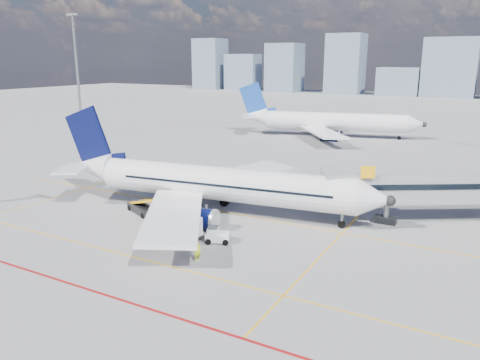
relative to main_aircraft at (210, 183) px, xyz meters
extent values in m
plane|color=gray|center=(0.61, -7.37, -3.22)|extent=(420.00, 420.00, 0.00)
cube|color=#F2A80C|center=(0.61, 0.63, -3.22)|extent=(60.00, 0.18, 0.01)
cube|color=#F2A80C|center=(0.61, -13.37, -3.22)|extent=(80.00, 0.15, 0.01)
cube|color=#F2A80C|center=(14.61, -5.37, -3.22)|extent=(0.15, 28.00, 0.01)
cube|color=#F2A80C|center=(-19.39, 0.63, -3.22)|extent=(0.15, 30.00, 0.01)
cube|color=maroon|center=(0.61, -19.37, -3.22)|extent=(90.00, 0.25, 0.01)
cube|color=#9B9CA3|center=(22.86, 8.78, 0.68)|extent=(20.84, 13.93, 2.60)
cube|color=black|center=(22.86, 8.78, 0.88)|extent=(20.52, 13.82, 0.55)
cube|color=#9B9CA3|center=(13.31, 3.13, 0.68)|extent=(4.49, 4.56, 3.00)
cube|color=black|center=(17.61, 5.43, -2.87)|extent=(2.20, 1.00, 0.70)
cylinder|color=slate|center=(17.61, 5.43, -1.52)|extent=(0.56, 0.56, 2.70)
cube|color=#F2A80C|center=(16.11, 2.93, 2.48)|extent=(1.26, 0.82, 1.20)
cylinder|color=slate|center=(-54.39, 32.63, 9.28)|extent=(0.56, 0.56, 25.00)
cube|color=slate|center=(-54.39, 32.63, 21.98)|extent=(3.20, 0.40, 0.50)
cube|color=silver|center=(-55.59, 32.38, 21.98)|extent=(0.60, 0.15, 0.35)
cube|color=silver|center=(-54.39, 32.38, 21.98)|extent=(0.60, 0.15, 0.35)
cube|color=silver|center=(-53.19, 32.38, 21.98)|extent=(0.60, 0.15, 0.35)
cube|color=slate|center=(-115.54, 182.63, 10.16)|extent=(15.08, 13.75, 26.77)
cube|color=slate|center=(-95.15, 182.63, 6.08)|extent=(17.34, 10.38, 18.60)
cube|color=slate|center=(-71.09, 182.63, 8.60)|extent=(15.73, 15.36, 23.65)
cube|color=slate|center=(-39.83, 182.63, 10.57)|extent=(16.32, 14.21, 27.60)
cube|color=slate|center=(-14.65, 182.63, 2.99)|extent=(18.27, 13.22, 12.42)
cube|color=slate|center=(5.86, 182.63, 9.30)|extent=(21.49, 13.22, 25.04)
cylinder|color=white|center=(1.61, 0.22, 0.08)|extent=(28.29, 7.40, 3.65)
cone|color=white|center=(17.18, 2.34, 0.08)|extent=(3.83, 4.07, 3.65)
sphere|color=black|center=(18.48, 2.51, 0.08)|extent=(1.16, 1.16, 1.03)
cone|color=white|center=(-15.25, -2.08, 0.59)|extent=(6.42, 4.42, 3.65)
cube|color=black|center=(15.97, 2.17, 0.59)|extent=(1.58, 1.58, 0.42)
cube|color=white|center=(-0.91, 8.37, -0.93)|extent=(8.99, 16.18, 0.54)
cube|color=white|center=(1.36, -8.31, -0.93)|extent=(12.26, 15.68, 0.54)
cylinder|color=#070C37|center=(0.42, 5.53, -2.10)|extent=(3.63, 2.58, 2.15)
cylinder|color=#070C37|center=(1.88, -5.22, -2.10)|extent=(3.63, 2.58, 2.15)
cylinder|color=silver|center=(2.18, 5.77, -2.10)|extent=(0.62, 2.23, 2.21)
cylinder|color=silver|center=(3.64, -4.98, -2.10)|extent=(0.62, 2.23, 2.21)
cube|color=#070C37|center=(-15.25, -2.08, 3.82)|extent=(6.39, 1.16, 7.97)
cube|color=#070C37|center=(-13.02, -1.77, 1.57)|extent=(5.26, 0.99, 2.01)
cube|color=white|center=(-16.02, 0.84, 0.92)|extent=(4.01, 5.77, 0.21)
cube|color=white|center=(-15.22, -5.09, 0.92)|extent=(5.03, 5.94, 0.21)
cylinder|color=slate|center=(14.12, 1.92, -2.32)|extent=(0.32, 0.32, 1.80)
cylinder|color=black|center=(14.12, 1.92, -2.84)|extent=(0.79, 0.38, 0.76)
cylinder|color=slate|center=(0.36, 2.50, -2.42)|extent=(0.36, 0.36, 1.60)
cylinder|color=black|center=(0.36, 2.50, -2.72)|extent=(1.08, 0.78, 1.00)
cylinder|color=slate|center=(1.02, -2.32, -2.42)|extent=(0.36, 0.36, 1.60)
cylinder|color=black|center=(1.02, -2.32, -2.72)|extent=(1.08, 0.78, 1.00)
cube|color=black|center=(1.83, 2.07, 0.36)|extent=(22.81, 3.20, 0.24)
cube|color=black|center=(2.32, -1.50, 0.36)|extent=(22.81, 3.20, 0.24)
cylinder|color=white|center=(-3.83, 55.56, 0.08)|extent=(29.46, 10.24, 3.81)
cone|color=white|center=(12.19, 59.21, 0.08)|extent=(4.28, 4.50, 3.81)
sphere|color=black|center=(13.53, 59.52, 0.08)|extent=(1.29, 1.29, 1.08)
cone|color=white|center=(-21.19, 51.61, 0.61)|extent=(6.95, 5.11, 3.81)
cube|color=black|center=(10.95, 58.93, 0.61)|extent=(1.76, 1.76, 0.44)
cube|color=white|center=(-7.22, 63.82, -0.97)|extent=(8.13, 16.82, 0.56)
cube|color=white|center=(-3.30, 46.65, -0.97)|extent=(13.76, 15.97, 0.56)
cylinder|color=#070C37|center=(-5.57, 60.99, -2.20)|extent=(3.93, 2.98, 2.25)
cylinder|color=#070C37|center=(-3.05, 49.92, -2.20)|extent=(3.93, 2.98, 2.25)
cylinder|color=silver|center=(-3.76, 61.40, -2.20)|extent=(0.85, 2.33, 2.31)
cylinder|color=silver|center=(-1.23, 50.34, -2.20)|extent=(0.85, 2.33, 2.31)
cube|color=#164097|center=(-21.19, 51.61, 3.99)|extent=(6.61, 1.79, 8.34)
cube|color=#164097|center=(-18.90, 52.13, 1.64)|extent=(5.45, 1.51, 2.10)
cube|color=white|center=(-22.27, 54.57, 0.96)|extent=(3.77, 5.88, 0.22)
cube|color=white|center=(-20.87, 48.47, 0.96)|extent=(5.54, 6.17, 0.22)
cylinder|color=black|center=(-5.35, 57.83, -2.72)|extent=(1.12, 0.86, 1.00)
cylinder|color=black|center=(-4.22, 52.87, -2.72)|extent=(1.12, 0.86, 1.00)
cylinder|color=black|center=(9.05, 58.50, -2.84)|extent=(0.80, 0.44, 0.76)
cube|color=white|center=(5.38, -7.21, -2.68)|extent=(2.45, 1.96, 0.79)
cube|color=white|center=(5.02, -7.37, -2.09)|extent=(1.36, 1.43, 0.59)
cube|color=black|center=(5.02, -7.37, -1.90)|extent=(1.25, 1.35, 0.34)
cylinder|color=black|center=(4.88, -8.02, -2.95)|extent=(0.59, 0.42, 0.55)
cylinder|color=black|center=(4.44, -7.03, -2.95)|extent=(0.59, 0.42, 0.55)
cylinder|color=black|center=(6.31, -7.38, -2.95)|extent=(0.59, 0.42, 0.55)
cylinder|color=black|center=(5.88, -6.39, -2.95)|extent=(0.59, 0.42, 0.55)
cube|color=black|center=(1.85, -7.69, -2.87)|extent=(4.31, 2.66, 0.20)
cube|color=white|center=(0.87, -7.46, -1.89)|extent=(2.06, 2.02, 1.73)
cube|color=white|center=(2.82, -7.92, -1.89)|extent=(2.06, 2.02, 1.73)
cylinder|color=black|center=(0.15, -8.09, -3.05)|extent=(0.38, 0.23, 0.36)
cylinder|color=black|center=(0.51, -6.58, -3.05)|extent=(0.38, 0.23, 0.36)
cylinder|color=black|center=(3.19, -8.81, -3.05)|extent=(0.38, 0.23, 0.36)
cylinder|color=black|center=(3.55, -7.29, -3.05)|extent=(0.38, 0.23, 0.36)
cube|color=black|center=(-6.15, -3.98, -2.75)|extent=(4.66, 3.25, 0.73)
cube|color=black|center=(-5.39, -4.33, -1.65)|extent=(6.15, 3.55, 1.93)
cube|color=#F2A80C|center=(-5.15, -3.80, -1.65)|extent=(5.78, 2.69, 2.01)
cube|color=#F2A80C|center=(-5.63, -4.85, -1.65)|extent=(5.78, 2.69, 2.01)
cylinder|color=black|center=(-7.98, -3.95, -2.91)|extent=(0.68, 0.49, 0.63)
cylinder|color=black|center=(-7.37, -2.62, -2.91)|extent=(0.68, 0.49, 0.63)
cylinder|color=black|center=(-4.93, -5.34, -2.91)|extent=(0.68, 0.49, 0.63)
cylinder|color=black|center=(-4.32, -4.01, -2.91)|extent=(0.68, 0.49, 0.63)
imported|color=yellow|center=(6.01, -11.40, -2.38)|extent=(0.65, 0.73, 1.69)
camera|label=1|loc=(26.33, -41.03, 12.99)|focal=35.00mm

